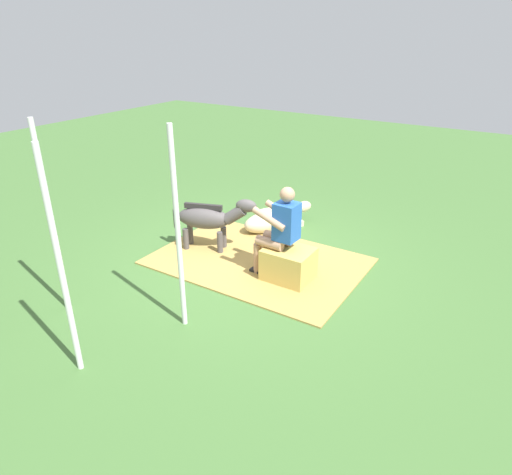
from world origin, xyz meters
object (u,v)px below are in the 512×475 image
(person_seated, at_px, (279,228))
(tent_pole_left, at_px, (178,233))
(hay_bale, at_px, (288,265))
(pony_standing, at_px, (209,218))
(pony_lying, at_px, (273,220))
(tent_pole_mid, at_px, (61,268))
(tent_pole_right, at_px, (51,221))

(person_seated, relative_size, tent_pole_left, 0.57)
(hay_bale, bearing_deg, pony_standing, -6.63)
(hay_bale, relative_size, tent_pole_left, 0.27)
(pony_lying, relative_size, tent_pole_mid, 0.55)
(hay_bale, xyz_separation_m, tent_pole_left, (0.54, 1.57, 0.95))
(pony_standing, xyz_separation_m, tent_pole_right, (0.50, 2.28, 0.65))
(tent_pole_left, bearing_deg, tent_pole_mid, 71.16)
(tent_pole_left, height_order, tent_pole_mid, same)
(hay_bale, bearing_deg, pony_lying, -52.23)
(tent_pole_left, xyz_separation_m, tent_pole_mid, (0.40, 1.18, 0.00))
(pony_lying, height_order, tent_pole_mid, tent_pole_mid)
(tent_pole_left, relative_size, tent_pole_right, 1.00)
(pony_standing, distance_m, tent_pole_right, 2.42)
(pony_lying, bearing_deg, hay_bale, 127.77)
(pony_lying, xyz_separation_m, tent_pole_mid, (-0.10, 4.10, 0.99))
(pony_standing, xyz_separation_m, pony_lying, (-0.45, -1.17, -0.34))
(tent_pole_right, xyz_separation_m, tent_pole_mid, (-1.05, 0.65, 0.00))
(hay_bale, relative_size, person_seated, 0.48)
(person_seated, bearing_deg, tent_pole_mid, 74.20)
(pony_standing, relative_size, pony_lying, 1.00)
(person_seated, bearing_deg, pony_lying, -56.77)
(tent_pole_mid, bearing_deg, person_seated, -105.80)
(pony_standing, bearing_deg, tent_pole_left, 118.60)
(hay_bale, height_order, pony_lying, hay_bale)
(hay_bale, height_order, person_seated, person_seated)
(person_seated, distance_m, tent_pole_mid, 2.90)
(person_seated, height_order, pony_standing, person_seated)
(hay_bale, relative_size, tent_pole_right, 0.27)
(hay_bale, relative_size, tent_pole_mid, 0.27)
(person_seated, distance_m, pony_lying, 1.70)
(tent_pole_left, bearing_deg, person_seated, -103.46)
(pony_standing, bearing_deg, person_seated, 172.72)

